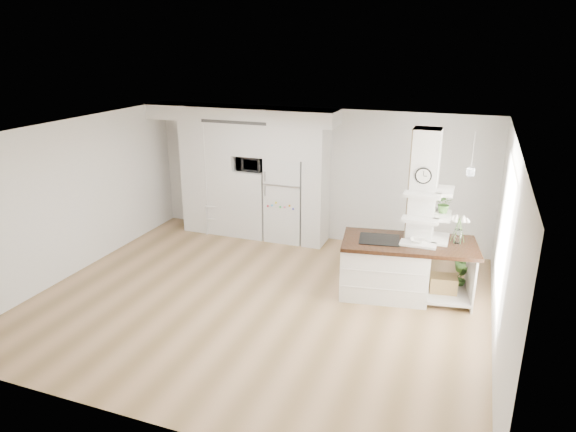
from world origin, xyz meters
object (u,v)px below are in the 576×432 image
object	(u,v)px
refrigerator	(287,199)
bookshelf	(221,220)
floor_plant_a	(461,278)
kitchen_island	(392,267)

from	to	relation	value
refrigerator	bookshelf	xyz separation A→B (m)	(-1.45, -0.18, -0.59)
bookshelf	refrigerator	bearing A→B (deg)	-4.04
bookshelf	floor_plant_a	xyz separation A→B (m)	(4.97, -1.09, -0.04)
refrigerator	bookshelf	size ratio (longest dim) A/B	2.72
refrigerator	floor_plant_a	bearing A→B (deg)	-19.80
kitchen_island	bookshelf	size ratio (longest dim) A/B	3.45
refrigerator	floor_plant_a	distance (m)	3.80
kitchen_island	bookshelf	bearing A→B (deg)	149.03
refrigerator	kitchen_island	world-z (taller)	refrigerator
floor_plant_a	bookshelf	bearing A→B (deg)	167.64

